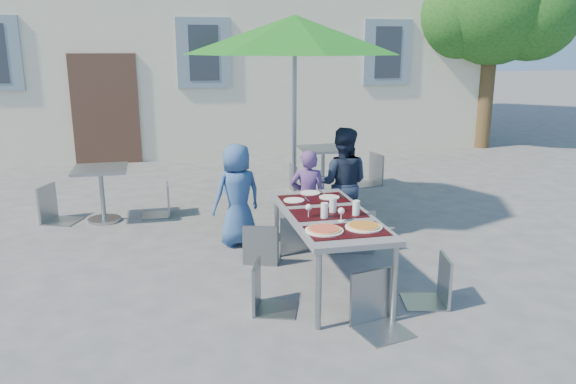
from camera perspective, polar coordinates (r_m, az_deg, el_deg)
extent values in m
plane|color=#49494C|center=(5.05, -0.68, -12.94)|extent=(90.00, 90.00, 0.00)
cube|color=beige|center=(15.95, -9.96, 18.58)|extent=(13.00, 8.00, 7.00)
cube|color=#432B20|center=(11.96, -18.04, 7.97)|extent=(1.30, 0.06, 2.20)
cube|color=slate|center=(11.88, -8.56, 13.80)|extent=(1.10, 0.06, 1.40)
cube|color=#262B33|center=(11.86, -8.55, 13.79)|extent=(0.60, 0.04, 1.10)
cube|color=slate|center=(12.83, 10.08, 13.78)|extent=(1.10, 0.06, 1.40)
cube|color=#262B33|center=(12.82, 10.12, 13.78)|extent=(0.60, 0.04, 1.10)
cylinder|color=#4E3B21|center=(14.04, 19.48, 9.97)|extent=(0.36, 0.36, 2.80)
sphere|color=#144713|center=(14.05, 20.16, 17.70)|extent=(2.80, 2.80, 2.80)
sphere|color=#144713|center=(13.88, 16.46, 16.78)|extent=(2.00, 2.00, 2.00)
sphere|color=#144713|center=(14.09, 23.50, 16.56)|extent=(2.20, 2.20, 2.20)
cube|color=#4A4A4F|center=(5.50, 4.13, -2.45)|extent=(0.80, 1.85, 0.05)
cylinder|color=gray|center=(4.76, 3.13, -10.03)|extent=(0.05, 0.05, 0.70)
cylinder|color=gray|center=(4.98, 10.77, -9.14)|extent=(0.05, 0.05, 0.70)
cylinder|color=gray|center=(6.33, -1.16, -3.66)|extent=(0.05, 0.05, 0.70)
cylinder|color=gray|center=(6.50, 4.73, -3.23)|extent=(0.05, 0.05, 0.70)
cube|color=black|center=(4.99, 5.96, -3.94)|extent=(0.70, 0.42, 0.01)
cube|color=black|center=(5.49, 4.13, -2.17)|extent=(0.70, 0.42, 0.01)
cube|color=black|center=(6.00, 2.61, -0.70)|extent=(0.70, 0.42, 0.01)
cylinder|color=white|center=(4.96, 3.70, -3.92)|extent=(0.34, 0.34, 0.01)
cylinder|color=tan|center=(4.95, 3.70, -3.79)|extent=(0.30, 0.30, 0.01)
cylinder|color=#A5260F|center=(4.95, 3.70, -3.70)|extent=(0.26, 0.26, 0.01)
cylinder|color=white|center=(5.08, 7.69, -3.54)|extent=(0.33, 0.33, 0.01)
cylinder|color=tan|center=(5.08, 7.70, -3.42)|extent=(0.29, 0.29, 0.01)
cylinder|color=#91320A|center=(5.08, 7.70, -3.33)|extent=(0.26, 0.26, 0.01)
cylinder|color=silver|center=(5.32, 3.72, -1.90)|extent=(0.07, 0.07, 0.15)
cylinder|color=silver|center=(5.51, 4.59, -1.35)|extent=(0.07, 0.07, 0.15)
cylinder|color=silver|center=(5.43, 6.93, -1.65)|extent=(0.07, 0.07, 0.15)
cylinder|color=silver|center=(5.36, 2.09, -2.57)|extent=(0.06, 0.06, 0.00)
cylinder|color=silver|center=(5.35, 2.09, -2.18)|extent=(0.01, 0.01, 0.08)
sphere|color=silver|center=(5.33, 2.10, -1.57)|extent=(0.06, 0.06, 0.06)
cylinder|color=silver|center=(5.27, 5.40, -2.94)|extent=(0.06, 0.06, 0.00)
cylinder|color=silver|center=(5.26, 5.41, -2.55)|extent=(0.01, 0.01, 0.08)
sphere|color=silver|center=(5.24, 5.43, -1.92)|extent=(0.06, 0.06, 0.06)
cylinder|color=white|center=(5.91, 0.62, -0.83)|extent=(0.22, 0.22, 0.01)
cube|color=#A6A9AE|center=(5.94, 1.93, -0.77)|extent=(0.02, 0.18, 0.00)
cylinder|color=white|center=(6.04, 4.22, -0.52)|extent=(0.22, 0.22, 0.01)
cube|color=#A6A9AE|center=(6.09, 5.48, -0.46)|extent=(0.02, 0.18, 0.00)
cylinder|color=white|center=(6.21, 2.24, -0.08)|extent=(0.22, 0.22, 0.01)
cube|color=#A6A9AE|center=(6.25, 3.48, -0.03)|extent=(0.02, 0.18, 0.00)
imported|color=#32538A|center=(6.71, -5.18, -0.27)|extent=(0.70, 0.56, 1.24)
imported|color=#54366E|center=(6.67, 2.03, -0.63)|extent=(0.48, 0.38, 1.17)
imported|color=#172034|center=(6.93, 5.51, 0.86)|extent=(0.77, 0.62, 1.39)
cube|color=gray|center=(6.25, -2.62, -3.36)|extent=(0.49, 0.49, 0.03)
cube|color=gray|center=(6.01, -2.92, -1.83)|extent=(0.37, 0.15, 0.45)
cylinder|color=gray|center=(6.44, -0.93, -4.74)|extent=(0.02, 0.02, 0.40)
cylinder|color=gray|center=(6.49, -3.80, -4.62)|extent=(0.02, 0.02, 0.40)
cylinder|color=gray|center=(6.14, -1.32, -5.75)|extent=(0.02, 0.02, 0.40)
cylinder|color=gray|center=(6.19, -4.34, -5.61)|extent=(0.02, 0.02, 0.40)
cube|color=gray|center=(6.58, -0.09, -2.42)|extent=(0.48, 0.48, 0.03)
cube|color=gray|center=(6.36, 0.74, -0.87)|extent=(0.37, 0.14, 0.45)
cylinder|color=gray|center=(6.85, 0.41, -3.54)|extent=(0.02, 0.02, 0.40)
cylinder|color=gray|center=(6.70, -2.00, -3.98)|extent=(0.02, 0.02, 0.40)
cylinder|color=gray|center=(6.59, 1.87, -4.30)|extent=(0.02, 0.02, 0.40)
cylinder|color=gray|center=(6.43, -0.61, -4.78)|extent=(0.02, 0.02, 0.40)
cube|color=gray|center=(6.64, 6.81, -1.87)|extent=(0.52, 0.52, 0.03)
cube|color=gray|center=(6.37, 7.07, -0.17)|extent=(0.43, 0.13, 0.52)
cylinder|color=gray|center=(6.90, 8.12, -3.32)|extent=(0.02, 0.02, 0.45)
cylinder|color=gray|center=(6.87, 5.04, -3.33)|extent=(0.02, 0.02, 0.45)
cylinder|color=gray|center=(6.55, 8.53, -4.32)|extent=(0.02, 0.02, 0.45)
cylinder|color=gray|center=(6.51, 5.29, -4.34)|extent=(0.02, 0.02, 0.45)
cube|color=gray|center=(5.07, -1.23, -7.80)|extent=(0.47, 0.47, 0.03)
cube|color=gray|center=(5.01, -3.28, -5.35)|extent=(0.14, 0.37, 0.45)
cylinder|color=gray|center=(4.99, 0.44, -10.75)|extent=(0.02, 0.02, 0.39)
cylinder|color=gray|center=(5.28, 0.75, -9.26)|extent=(0.02, 0.02, 0.39)
cylinder|color=gray|center=(5.03, -3.28, -10.59)|extent=(0.02, 0.02, 0.39)
cylinder|color=gray|center=(5.32, -2.76, -9.12)|extent=(0.02, 0.02, 0.39)
cube|color=#8F969A|center=(5.35, 13.88, -6.89)|extent=(0.46, 0.46, 0.03)
cube|color=#8F969A|center=(5.32, 15.94, -4.54)|extent=(0.11, 0.38, 0.46)
cylinder|color=#8F969A|center=(5.54, 11.68, -8.34)|extent=(0.02, 0.02, 0.40)
cylinder|color=#8F969A|center=(5.25, 12.39, -9.73)|extent=(0.02, 0.02, 0.40)
cylinder|color=#8F969A|center=(5.62, 15.00, -8.23)|extent=(0.02, 0.02, 0.40)
cylinder|color=#8F969A|center=(5.33, 15.89, -9.59)|extent=(0.02, 0.02, 0.40)
cube|color=gray|center=(4.74, 9.81, -9.21)|extent=(0.49, 0.49, 0.03)
cube|color=gray|center=(4.80, 8.58, -5.74)|extent=(0.40, 0.12, 0.49)
cylinder|color=gray|center=(4.62, 9.17, -12.94)|extent=(0.02, 0.02, 0.43)
cylinder|color=gray|center=(4.81, 12.66, -11.94)|extent=(0.02, 0.02, 0.43)
cylinder|color=gray|center=(4.87, 6.77, -11.29)|extent=(0.02, 0.02, 0.43)
cylinder|color=gray|center=(5.06, 10.17, -10.44)|extent=(0.02, 0.02, 0.43)
cylinder|color=#A6A9AE|center=(7.85, 0.64, -2.27)|extent=(0.50, 0.50, 0.11)
cylinder|color=gray|center=(7.59, 0.66, 6.52)|extent=(0.06, 0.06, 2.53)
cone|color=#176817|center=(7.52, 0.69, 15.70)|extent=(2.89, 2.89, 0.50)
cylinder|color=#A6A9AE|center=(8.13, -18.14, -2.68)|extent=(0.44, 0.44, 0.04)
cylinder|color=gray|center=(8.05, -18.33, -0.43)|extent=(0.06, 0.06, 0.70)
cube|color=gray|center=(7.96, -18.54, 2.21)|extent=(0.70, 0.70, 0.04)
cube|color=gray|center=(8.18, -22.18, 0.25)|extent=(0.55, 0.55, 0.03)
cube|color=gray|center=(8.23, -23.57, 2.02)|extent=(0.19, 0.41, 0.51)
cylinder|color=gray|center=(8.00, -21.55, -1.75)|extent=(0.02, 0.02, 0.45)
cylinder|color=gray|center=(8.30, -20.30, -1.05)|extent=(0.02, 0.02, 0.45)
cylinder|color=gray|center=(8.19, -23.77, -1.61)|extent=(0.02, 0.02, 0.45)
cylinder|color=gray|center=(8.48, -22.48, -0.94)|extent=(0.02, 0.02, 0.45)
cube|color=gray|center=(8.09, -13.43, 0.44)|extent=(0.38, 0.38, 0.03)
cube|color=gray|center=(8.04, -12.22, 2.09)|extent=(0.03, 0.38, 0.46)
cylinder|color=gray|center=(8.30, -14.48, -0.76)|extent=(0.02, 0.02, 0.40)
cylinder|color=gray|center=(7.99, -14.52, -1.37)|extent=(0.02, 0.02, 0.40)
cylinder|color=gray|center=(8.30, -12.21, -0.63)|extent=(0.02, 0.02, 0.40)
cylinder|color=gray|center=(7.98, -12.16, -1.24)|extent=(0.02, 0.02, 0.40)
cylinder|color=#A6A9AE|center=(9.18, 3.52, -0.03)|extent=(0.44, 0.44, 0.04)
cylinder|color=gray|center=(9.10, 3.55, 2.01)|extent=(0.06, 0.06, 0.71)
cube|color=gray|center=(9.02, 3.59, 4.41)|extent=(0.71, 0.71, 0.04)
cube|color=#8F969A|center=(9.25, 1.64, 2.57)|extent=(0.40, 0.40, 0.03)
cube|color=#8F969A|center=(9.16, 0.56, 3.89)|extent=(0.04, 0.38, 0.45)
cylinder|color=#8F969A|center=(9.20, 2.89, 1.15)|extent=(0.02, 0.02, 0.40)
cylinder|color=#8F969A|center=(9.50, 2.28, 1.59)|extent=(0.02, 0.02, 0.40)
cylinder|color=#8F969A|center=(9.10, 0.94, 1.03)|extent=(0.02, 0.02, 0.40)
cylinder|color=#8F969A|center=(9.41, 0.39, 1.48)|extent=(0.02, 0.02, 0.40)
cube|color=gray|center=(9.75, 7.93, 3.48)|extent=(0.51, 0.51, 0.03)
cube|color=gray|center=(9.81, 9.07, 5.08)|extent=(0.10, 0.45, 0.53)
cylinder|color=gray|center=(9.87, 6.37, 2.22)|extent=(0.02, 0.02, 0.47)
cylinder|color=gray|center=(9.55, 7.45, 1.76)|extent=(0.02, 0.02, 0.47)
cylinder|color=gray|center=(10.06, 8.30, 2.39)|extent=(0.02, 0.02, 0.47)
cylinder|color=gray|center=(9.74, 9.42, 1.94)|extent=(0.02, 0.02, 0.47)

